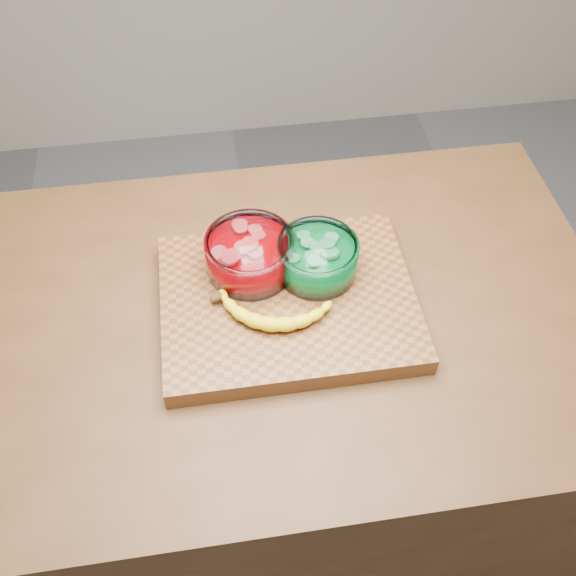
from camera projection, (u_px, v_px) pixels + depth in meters
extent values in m
plane|color=#5B5B5F|center=(288.00, 497.00, 1.86)|extent=(3.50, 3.50, 0.00)
cube|color=#4E2F17|center=(288.00, 425.00, 1.52)|extent=(1.20, 0.80, 0.90)
cube|color=brown|center=(288.00, 302.00, 1.15)|extent=(0.45, 0.35, 0.04)
cylinder|color=white|center=(250.00, 254.00, 1.15)|extent=(0.16, 0.16, 0.07)
cylinder|color=#D30008|center=(250.00, 258.00, 1.16)|extent=(0.14, 0.14, 0.04)
cylinder|color=#FF5055|center=(250.00, 247.00, 1.13)|extent=(0.13, 0.13, 0.02)
cylinder|color=white|center=(317.00, 258.00, 1.15)|extent=(0.15, 0.15, 0.07)
cylinder|color=#038A34|center=(317.00, 261.00, 1.15)|extent=(0.12, 0.12, 0.04)
cylinder|color=#64D682|center=(318.00, 251.00, 1.13)|extent=(0.12, 0.12, 0.02)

